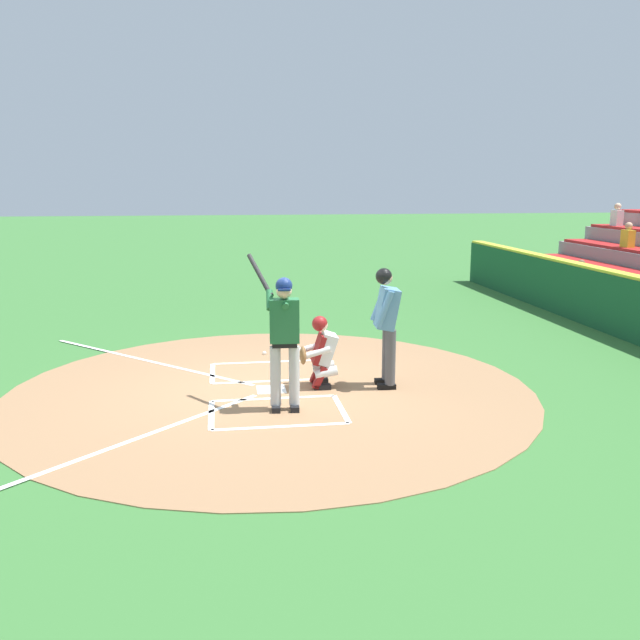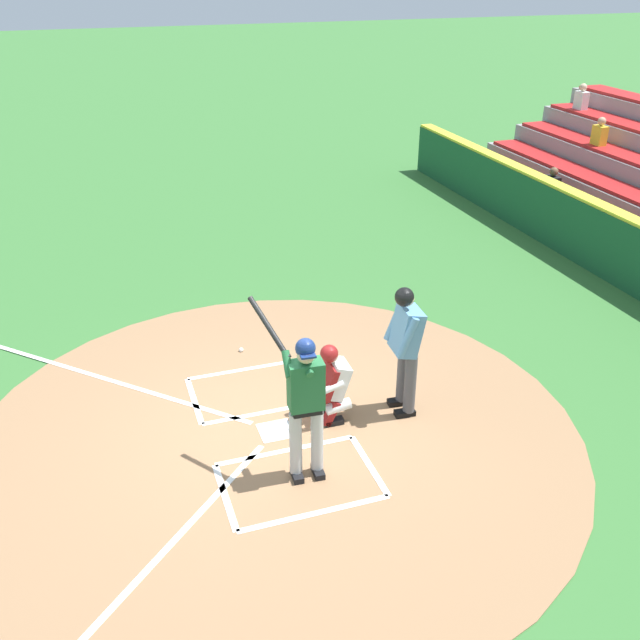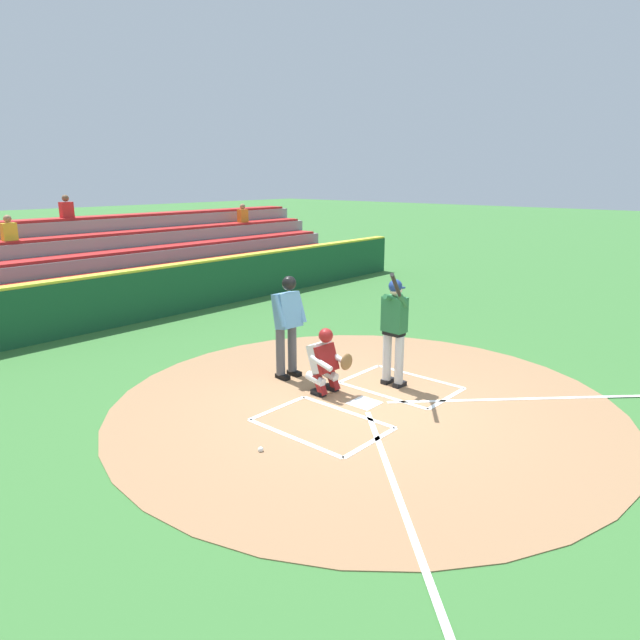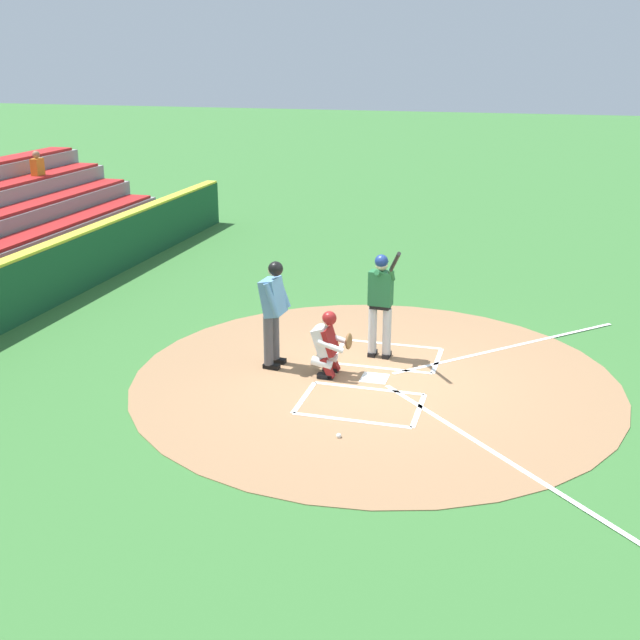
% 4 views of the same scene
% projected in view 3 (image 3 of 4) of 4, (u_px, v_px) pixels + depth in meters
% --- Properties ---
extents(ground_plane, '(120.00, 120.00, 0.00)m').
position_uv_depth(ground_plane, '(364.00, 404.00, 9.08)').
color(ground_plane, '#387033').
extents(dirt_circle, '(8.00, 8.00, 0.01)m').
position_uv_depth(dirt_circle, '(364.00, 403.00, 9.08)').
color(dirt_circle, '#99704C').
rests_on(dirt_circle, ground).
extents(home_plate_and_chalk, '(7.93, 4.91, 0.01)m').
position_uv_depth(home_plate_and_chalk, '(411.00, 418.00, 8.51)').
color(home_plate_and_chalk, white).
rests_on(home_plate_and_chalk, dirt_circle).
extents(batter, '(0.96, 0.67, 2.13)m').
position_uv_depth(batter, '(394.00, 325.00, 9.57)').
color(batter, '#BCBCBC').
rests_on(batter, ground).
extents(catcher, '(0.59, 0.61, 1.13)m').
position_uv_depth(catcher, '(326.00, 359.00, 9.39)').
color(catcher, black).
rests_on(catcher, ground).
extents(plate_umpire, '(0.60, 0.44, 1.86)m').
position_uv_depth(plate_umpire, '(288.00, 320.00, 10.01)').
color(plate_umpire, '#4C4C51').
rests_on(plate_umpire, ground).
extents(baseball, '(0.07, 0.07, 0.07)m').
position_uv_depth(baseball, '(261.00, 449.00, 7.48)').
color(baseball, white).
rests_on(baseball, ground).
extents(backstop_wall, '(22.00, 0.36, 1.31)m').
position_uv_depth(backstop_wall, '(116.00, 299.00, 13.71)').
color(backstop_wall, '#19512D').
rests_on(backstop_wall, ground).
extents(bleacher_stand, '(20.00, 4.25, 3.00)m').
position_uv_depth(bleacher_stand, '(54.00, 276.00, 15.74)').
color(bleacher_stand, gray).
rests_on(bleacher_stand, ground).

